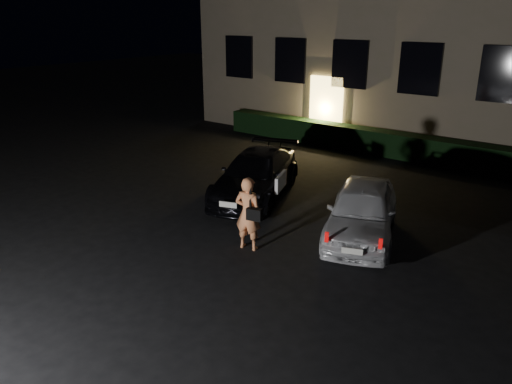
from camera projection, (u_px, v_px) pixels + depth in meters
The scene contains 5 objects.
ground at pixel (193, 279), 9.48m from camera, with size 80.00×80.00×0.00m, color black.
hedge at pixel (407, 147), 17.16m from camera, with size 15.00×0.70×0.85m, color black.
sedan at pixel (256, 175), 13.60m from camera, with size 2.98×4.46×1.20m.
hatch at pixel (362, 211), 11.10m from camera, with size 2.62×3.88×1.23m.
man at pixel (248, 214), 10.45m from camera, with size 0.72×0.50×1.60m.
Camera 1 is at (6.03, -5.89, 4.78)m, focal length 35.00 mm.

